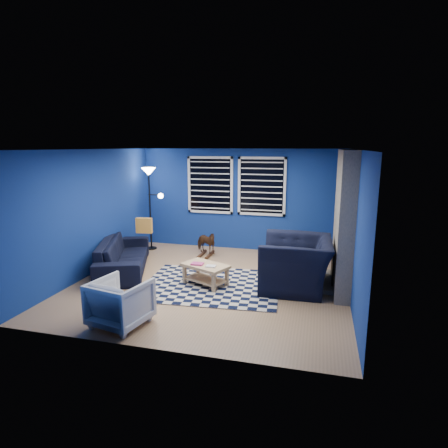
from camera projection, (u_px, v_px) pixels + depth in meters
The scene contains 18 objects.
floor at pixel (212, 282), 7.17m from camera, with size 5.00×5.00×0.00m, color tan.
ceiling at pixel (211, 149), 6.66m from camera, with size 5.00×5.00×0.00m, color white.
wall_back at pixel (240, 200), 9.28m from camera, with size 5.00×5.00×0.00m, color navy.
wall_left at pixel (92, 212), 7.53m from camera, with size 5.00×5.00×0.00m, color navy.
wall_right at pixel (353, 225), 6.30m from camera, with size 5.00×5.00×0.00m, color navy.
fireplace at pixel (343, 222), 6.82m from camera, with size 0.65×2.00×2.50m.
window_left at pixel (210, 185), 9.36m from camera, with size 1.17×0.06×1.42m.
window_right at pixel (262, 186), 9.04m from camera, with size 1.17×0.06×1.42m.
tv at pixel (344, 200), 8.18m from camera, with size 0.07×1.00×0.58m.
rug at pixel (212, 285), 7.01m from camera, with size 2.50×2.00×0.02m, color black.
sofa at pixel (124, 255), 7.80m from camera, with size 0.88×2.25×0.66m, color black.
armchair_big at pixel (296, 263), 6.83m from camera, with size 1.24×1.42×0.92m, color black.
armchair_bent at pixel (121, 302), 5.40m from camera, with size 0.74×0.76×0.69m, color gray.
rocking_horse at pixel (206, 242), 8.82m from camera, with size 0.63×0.29×0.53m, color #402214.
coffee_table at pixel (205, 270), 6.96m from camera, with size 0.97×0.79×0.43m.
cabinet at pixel (301, 249), 8.53m from camera, with size 0.68×0.58×0.57m.
floor_lamp at pixel (150, 183), 9.15m from camera, with size 0.56×0.34×2.04m.
throw_pillow at pixel (144, 226), 8.31m from camera, with size 0.36×0.11×0.34m, color orange.
Camera 1 is at (1.93, -6.51, 2.56)m, focal length 30.00 mm.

